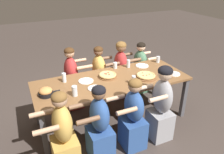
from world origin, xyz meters
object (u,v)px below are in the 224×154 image
(empty_plate_c, at_px, (142,66))
(diner_near_midleft, at_px, (100,127))
(pizza_board_second, at_px, (146,76))
(skillet_bowl, at_px, (46,92))
(diner_far_midleft, at_px, (72,81))
(drinking_glass_a, at_px, (158,60))
(drinking_glass_f, at_px, (75,91))
(diner_far_right, at_px, (140,70))
(drinking_glass_e, at_px, (134,80))
(drinking_glass_b, at_px, (115,66))
(diner_near_center, at_px, (133,118))
(drinking_glass_d, at_px, (128,64))
(diner_near_left, at_px, (64,137))
(pizza_board_main, at_px, (108,75))
(diner_far_midright, at_px, (121,71))
(empty_plate_a, at_px, (86,81))
(diner_far_center, at_px, (99,77))
(diner_near_midright, at_px, (161,106))
(empty_plate_b, at_px, (95,88))
(drinking_glass_c, at_px, (64,78))
(empty_plate_d, at_px, (174,74))

(empty_plate_c, height_order, diner_near_midleft, diner_near_midleft)
(pizza_board_second, xyz_separation_m, skillet_bowl, (-1.59, 0.10, 0.02))
(diner_far_midleft, bearing_deg, drinking_glass_a, 76.17)
(drinking_glass_f, distance_m, diner_far_right, 1.93)
(drinking_glass_a, distance_m, drinking_glass_e, 1.03)
(drinking_glass_b, xyz_separation_m, diner_near_center, (-0.24, -1.10, -0.32))
(drinking_glass_d, bearing_deg, diner_near_left, -144.55)
(skillet_bowl, xyz_separation_m, diner_far_right, (2.01, 0.76, -0.34))
(pizza_board_main, height_order, diner_far_midright, diner_far_midright)
(diner_near_midleft, bearing_deg, drinking_glass_e, -59.65)
(empty_plate_a, xyz_separation_m, drinking_glass_f, (-0.28, -0.36, 0.07))
(drinking_glass_b, relative_size, diner_far_center, 0.10)
(diner_far_midright, relative_size, diner_near_midright, 0.96)
(skillet_bowl, relative_size, drinking_glass_e, 2.21)
(drinking_glass_b, bearing_deg, empty_plate_b, -136.95)
(drinking_glass_d, distance_m, diner_near_center, 1.20)
(drinking_glass_c, bearing_deg, drinking_glass_d, 4.31)
(pizza_board_main, distance_m, pizza_board_second, 0.63)
(drinking_glass_d, bearing_deg, diner_near_midleft, -133.39)
(pizza_board_main, height_order, diner_near_midright, diner_near_midright)
(drinking_glass_b, bearing_deg, diner_far_midleft, 157.84)
(empty_plate_a, relative_size, empty_plate_d, 1.11)
(diner_near_center, bearing_deg, drinking_glass_a, -47.43)
(empty_plate_b, bearing_deg, pizza_board_main, 40.29)
(diner_near_midleft, bearing_deg, empty_plate_a, -7.15)
(empty_plate_d, height_order, drinking_glass_b, drinking_glass_b)
(drinking_glass_a, distance_m, diner_far_midleft, 1.67)
(diner_far_midright, bearing_deg, diner_near_left, -46.85)
(diner_far_right, xyz_separation_m, diner_near_midright, (-0.49, -1.40, 0.07))
(empty_plate_a, distance_m, drinking_glass_f, 0.46)
(diner_far_right, bearing_deg, drinking_glass_b, -67.42)
(pizza_board_main, height_order, empty_plate_a, pizza_board_main)
(drinking_glass_e, relative_size, diner_near_center, 0.12)
(drinking_glass_e, xyz_separation_m, drinking_glass_f, (-0.93, 0.03, 0.02))
(drinking_glass_a, height_order, drinking_glass_b, drinking_glass_a)
(drinking_glass_e, distance_m, diner_far_right, 1.25)
(skillet_bowl, distance_m, empty_plate_d, 2.10)
(diner_near_center, bearing_deg, empty_plate_b, 33.53)
(diner_far_right, height_order, diner_near_center, diner_near_center)
(drinking_glass_f, relative_size, diner_near_midright, 0.12)
(pizza_board_main, bearing_deg, diner_far_right, 30.35)
(pizza_board_second, relative_size, diner_near_midleft, 0.31)
(pizza_board_main, relative_size, skillet_bowl, 1.02)
(drinking_glass_d, height_order, diner_near_center, diner_near_center)
(empty_plate_c, bearing_deg, pizza_board_second, -114.47)
(drinking_glass_c, distance_m, diner_near_midright, 1.55)
(empty_plate_c, distance_m, drinking_glass_d, 0.27)
(pizza_board_main, bearing_deg, drinking_glass_c, 169.63)
(drinking_glass_a, bearing_deg, diner_near_left, -154.16)
(diner_far_midleft, distance_m, diner_far_right, 1.46)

